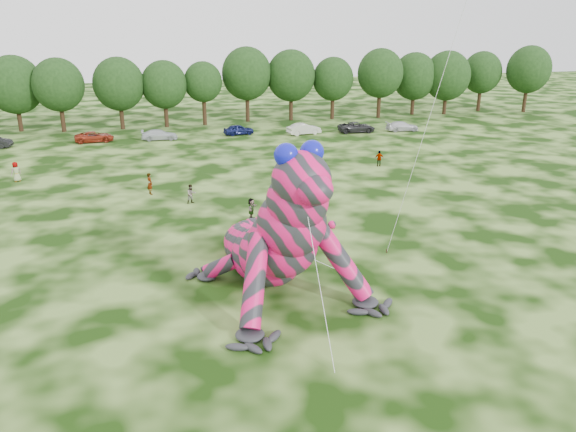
# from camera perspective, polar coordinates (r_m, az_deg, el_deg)

# --- Properties ---
(ground) EXTENTS (240.00, 240.00, 0.00)m
(ground) POSITION_cam_1_polar(r_m,az_deg,el_deg) (26.86, 2.72, -11.91)
(ground) COLOR #16330A
(ground) RESTS_ON ground
(inflatable_gecko) EXTENTS (18.61, 20.55, 8.69)m
(inflatable_gecko) POSITION_cam_1_polar(r_m,az_deg,el_deg) (30.54, -2.82, 1.01)
(inflatable_gecko) COLOR #E21160
(inflatable_gecko) RESTS_ON ground
(tree_5) EXTENTS (7.16, 6.44, 9.80)m
(tree_5) POSITION_cam_1_polar(r_m,az_deg,el_deg) (82.53, -25.94, 11.11)
(tree_5) COLOR black
(tree_5) RESTS_ON ground
(tree_6) EXTENTS (6.52, 5.86, 9.49)m
(tree_6) POSITION_cam_1_polar(r_m,az_deg,el_deg) (79.90, -22.19, 11.30)
(tree_6) COLOR black
(tree_6) RESTS_ON ground
(tree_7) EXTENTS (6.68, 6.01, 9.48)m
(tree_7) POSITION_cam_1_polar(r_m,az_deg,el_deg) (79.36, -16.74, 11.84)
(tree_7) COLOR black
(tree_7) RESTS_ON ground
(tree_8) EXTENTS (6.14, 5.53, 8.94)m
(tree_8) POSITION_cam_1_polar(r_m,az_deg,el_deg) (79.55, -12.42, 12.02)
(tree_8) COLOR black
(tree_8) RESTS_ON ground
(tree_9) EXTENTS (5.27, 4.74, 8.68)m
(tree_9) POSITION_cam_1_polar(r_m,az_deg,el_deg) (80.27, -8.57, 12.21)
(tree_9) COLOR black
(tree_9) RESTS_ON ground
(tree_10) EXTENTS (7.09, 6.38, 10.50)m
(tree_10) POSITION_cam_1_polar(r_m,az_deg,el_deg) (82.24, -4.19, 13.17)
(tree_10) COLOR black
(tree_10) RESTS_ON ground
(tree_11) EXTENTS (7.01, 6.31, 10.07)m
(tree_11) POSITION_cam_1_polar(r_m,az_deg,el_deg) (83.23, 0.31, 13.14)
(tree_11) COLOR black
(tree_11) RESTS_ON ground
(tree_12) EXTENTS (5.99, 5.39, 8.97)m
(tree_12) POSITION_cam_1_polar(r_m,az_deg,el_deg) (84.62, 4.58, 12.81)
(tree_12) COLOR black
(tree_12) RESTS_ON ground
(tree_13) EXTENTS (6.83, 6.15, 10.13)m
(tree_13) POSITION_cam_1_polar(r_m,az_deg,el_deg) (86.51, 9.32, 13.15)
(tree_13) COLOR black
(tree_13) RESTS_ON ground
(tree_14) EXTENTS (6.82, 6.14, 9.40)m
(tree_14) POSITION_cam_1_polar(r_m,az_deg,el_deg) (90.64, 12.68, 12.98)
(tree_14) COLOR black
(tree_14) RESTS_ON ground
(tree_15) EXTENTS (7.17, 6.45, 9.63)m
(tree_15) POSITION_cam_1_polar(r_m,az_deg,el_deg) (92.14, 15.82, 12.90)
(tree_15) COLOR black
(tree_15) RESTS_ON ground
(tree_16) EXTENTS (6.26, 5.63, 9.37)m
(tree_16) POSITION_cam_1_polar(r_m,az_deg,el_deg) (97.11, 19.02, 12.80)
(tree_16) COLOR black
(tree_16) RESTS_ON ground
(tree_17) EXTENTS (6.98, 6.28, 10.30)m
(tree_17) POSITION_cam_1_polar(r_m,az_deg,el_deg) (98.54, 23.17, 12.67)
(tree_17) COLOR black
(tree_17) RESTS_ON ground
(car_2) EXTENTS (4.71, 2.47, 1.26)m
(car_2) POSITION_cam_1_polar(r_m,az_deg,el_deg) (72.15, -19.08, 7.61)
(car_2) COLOR maroon
(car_2) RESTS_ON ground
(car_3) EXTENTS (4.37, 1.85, 1.26)m
(car_3) POSITION_cam_1_polar(r_m,az_deg,el_deg) (71.28, -12.93, 8.05)
(car_3) COLOR silver
(car_3) RESTS_ON ground
(car_4) EXTENTS (4.04, 2.13, 1.31)m
(car_4) POSITION_cam_1_polar(r_m,az_deg,el_deg) (73.01, -5.03, 8.73)
(car_4) COLOR #101648
(car_4) RESTS_ON ground
(car_5) EXTENTS (4.58, 2.30, 1.44)m
(car_5) POSITION_cam_1_polar(r_m,az_deg,el_deg) (72.86, 1.62, 8.83)
(car_5) COLOR beige
(car_5) RESTS_ON ground
(car_6) EXTENTS (4.99, 2.54, 1.35)m
(car_6) POSITION_cam_1_polar(r_m,az_deg,el_deg) (74.88, 6.97, 8.95)
(car_6) COLOR #252527
(car_6) RESTS_ON ground
(car_7) EXTENTS (4.43, 2.00, 1.26)m
(car_7) POSITION_cam_1_polar(r_m,az_deg,el_deg) (76.75, 11.53, 8.92)
(car_7) COLOR silver
(car_7) RESTS_ON ground
(spectator_2) EXTENTS (1.30, 0.86, 1.89)m
(spectator_2) POSITION_cam_1_polar(r_m,az_deg,el_deg) (54.24, 2.23, 5.43)
(spectator_2) COLOR gray
(spectator_2) RESTS_ON ground
(spectator_3) EXTENTS (1.00, 0.60, 1.59)m
(spectator_3) POSITION_cam_1_polar(r_m,az_deg,el_deg) (57.26, 9.26, 5.78)
(spectator_3) COLOR gray
(spectator_3) RESTS_ON ground
(spectator_0) EXTENTS (0.65, 0.78, 1.84)m
(spectator_0) POSITION_cam_1_polar(r_m,az_deg,el_deg) (48.62, -13.86, 3.21)
(spectator_0) COLOR gray
(spectator_0) RESTS_ON ground
(spectator_1) EXTENTS (0.90, 0.79, 1.56)m
(spectator_1) POSITION_cam_1_polar(r_m,az_deg,el_deg) (45.50, -9.80, 2.22)
(spectator_1) COLOR gray
(spectator_1) RESTS_ON ground
(spectator_5) EXTENTS (1.09, 1.54, 1.60)m
(spectator_5) POSITION_cam_1_polar(r_m,az_deg,el_deg) (41.33, -3.74, 0.74)
(spectator_5) COLOR gray
(spectator_5) RESTS_ON ground
(spectator_4) EXTENTS (1.05, 0.97, 1.81)m
(spectator_4) POSITION_cam_1_polar(r_m,az_deg,el_deg) (56.73, -25.90, 4.07)
(spectator_4) COLOR gray
(spectator_4) RESTS_ON ground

